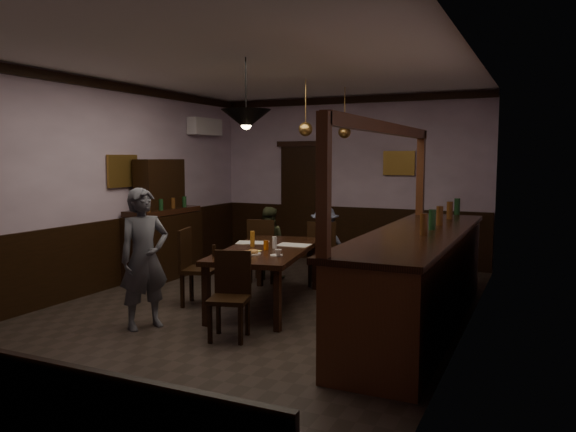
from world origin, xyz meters
The scene contains 30 objects.
room centered at (0.00, 0.00, 1.50)m, with size 5.01×8.01×3.01m.
dining_table centered at (0.04, 0.59, 0.69)m, with size 1.38×2.34×0.75m.
chair_far_left centered at (-0.63, 1.76, 0.53)m, with size 0.49×0.49×0.97m.
chair_far_right centered at (0.27, 1.93, 0.53)m, with size 0.53×0.53×0.97m.
chair_near centered at (0.27, -0.71, 0.50)m, with size 0.49×0.49×0.92m.
chair_side centered at (-0.83, 0.22, 0.54)m, with size 0.53×0.53×0.99m.
person_standing centered at (-0.76, -0.83, 0.78)m, with size 0.57×0.38×1.57m, color #4F505A.
person_seated_left centered at (-0.68, 2.04, 0.57)m, with size 0.55×0.43×1.14m, color #3B4127.
person_seated_right centered at (0.21, 2.20, 0.58)m, with size 0.75×0.43×1.16m, color slate.
newspaper_left centered at (-0.33, 0.89, 0.75)m, with size 0.42×0.30×0.01m, color silver.
newspaper_right centered at (0.27, 0.93, 0.75)m, with size 0.42×0.30×0.01m, color silver.
napkin centered at (0.01, 0.30, 0.75)m, with size 0.15×0.15×0.00m, color #F6E35A.
saucer centered at (0.40, 0.12, 0.76)m, with size 0.15×0.15×0.01m, color white.
coffee_cup centered at (0.45, 0.08, 0.80)m, with size 0.08×0.08×0.07m, color white.
pastry_plate centered at (0.10, 0.09, 0.76)m, with size 0.22×0.22×0.01m, color white.
pastry_ring_a centered at (0.07, 0.00, 0.79)m, with size 0.13×0.13×0.04m, color #C68C47.
pastry_ring_b centered at (0.11, 0.09, 0.79)m, with size 0.13×0.13×0.04m, color #C68C47.
soda_can centered at (0.10, 0.45, 0.81)m, with size 0.07×0.07×0.12m, color orange.
beer_glass centered at (-0.19, 0.62, 0.85)m, with size 0.06×0.06×0.20m, color #BF721E.
water_glass centered at (0.14, 0.61, 0.82)m, with size 0.06×0.06×0.15m, color silver.
pepper_mill centered at (-0.22, -0.25, 0.82)m, with size 0.04×0.04×0.14m, color black.
sideboard centered at (-2.21, 1.40, 0.75)m, with size 0.51×1.42×1.87m.
bar_counter centered at (1.99, 0.46, 0.58)m, with size 0.95×4.07×2.28m.
door_back centered at (-0.90, 3.95, 1.05)m, with size 0.90×0.06×2.10m, color black.
ac_unit centered at (-2.38, 2.90, 2.45)m, with size 0.20×0.85×0.30m.
picture_left_large centered at (-2.46, 0.80, 1.70)m, with size 0.04×0.62×0.48m.
picture_back centered at (0.90, 3.96, 1.80)m, with size 0.55×0.04×0.42m.
pendant_iron centered at (0.19, -0.19, 2.32)m, with size 0.56×0.56×0.79m.
pendant_brass_mid centered at (0.10, 1.70, 2.30)m, with size 0.20×0.20×0.81m.
pendant_brass_far centered at (0.30, 2.80, 2.30)m, with size 0.20×0.20×0.81m.
Camera 1 is at (3.26, -5.72, 1.90)m, focal length 35.00 mm.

